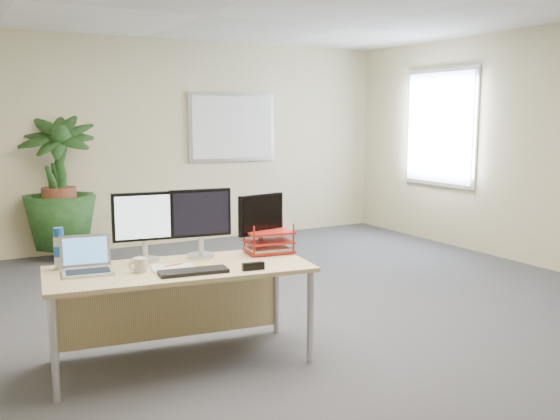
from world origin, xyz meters
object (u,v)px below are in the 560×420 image
monitor_left (144,222)px  laptop (87,263)px  desk (177,284)px  floor_plant (59,197)px  monitor_right (201,218)px

monitor_left → laptop: 0.49m
desk → monitor_left: (-0.17, 0.19, 0.43)m
floor_plant → monitor_right: size_ratio=2.99×
floor_plant → monitor_left: (-0.00, -3.42, 0.22)m
floor_plant → monitor_right: 3.51m
monitor_right → laptop: bearing=-177.4°
desk → monitor_left: size_ratio=3.76×
floor_plant → desk: bearing=-87.4°
monitor_left → monitor_right: size_ratio=0.99×
desk → monitor_right: 0.51m
desk → monitor_right: bearing=28.1°
floor_plant → laptop: floor_plant is taller
floor_plant → laptop: size_ratio=4.16×
floor_plant → monitor_right: (0.40, -3.48, 0.22)m
desk → laptop: laptop is taller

